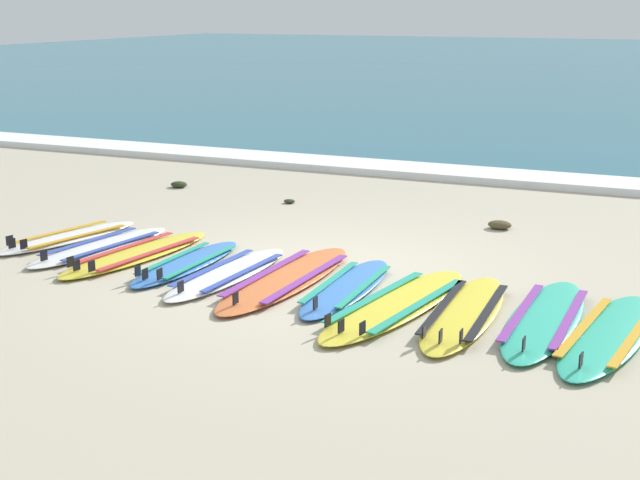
{
  "coord_description": "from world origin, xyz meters",
  "views": [
    {
      "loc": [
        3.54,
        -8.15,
        2.73
      ],
      "look_at": [
        -0.15,
        0.34,
        0.25
      ],
      "focal_mm": 49.59,
      "sensor_mm": 36.0,
      "label": 1
    }
  ],
  "objects_px": {
    "surfboard_8": "(465,312)",
    "surfboard_6": "(347,287)",
    "surfboard_1": "(101,247)",
    "surfboard_5": "(287,278)",
    "surfboard_10": "(609,334)",
    "surfboard_0": "(68,237)",
    "surfboard_2": "(137,254)",
    "surfboard_9": "(545,318)",
    "surfboard_7": "(397,304)",
    "surfboard_3": "(187,263)",
    "surfboard_4": "(228,273)"
  },
  "relations": [
    {
      "from": "surfboard_3",
      "to": "surfboard_7",
      "type": "distance_m",
      "value": 2.53
    },
    {
      "from": "surfboard_0",
      "to": "surfboard_5",
      "type": "bearing_deg",
      "value": -7.95
    },
    {
      "from": "surfboard_7",
      "to": "surfboard_8",
      "type": "xyz_separation_m",
      "value": [
        0.64,
        0.03,
        0.0
      ]
    },
    {
      "from": "surfboard_10",
      "to": "surfboard_5",
      "type": "bearing_deg",
      "value": 174.01
    },
    {
      "from": "surfboard_7",
      "to": "surfboard_4",
      "type": "bearing_deg",
      "value": 172.97
    },
    {
      "from": "surfboard_1",
      "to": "surfboard_8",
      "type": "xyz_separation_m",
      "value": [
        4.4,
        -0.53,
        0.0
      ]
    },
    {
      "from": "surfboard_9",
      "to": "surfboard_10",
      "type": "relative_size",
      "value": 0.99
    },
    {
      "from": "surfboard_2",
      "to": "surfboard_9",
      "type": "height_order",
      "value": "same"
    },
    {
      "from": "surfboard_2",
      "to": "surfboard_6",
      "type": "bearing_deg",
      "value": -4.04
    },
    {
      "from": "surfboard_6",
      "to": "surfboard_0",
      "type": "bearing_deg",
      "value": 172.97
    },
    {
      "from": "surfboard_7",
      "to": "surfboard_2",
      "type": "bearing_deg",
      "value": 171.64
    },
    {
      "from": "surfboard_1",
      "to": "surfboard_9",
      "type": "height_order",
      "value": "same"
    },
    {
      "from": "surfboard_10",
      "to": "surfboard_4",
      "type": "bearing_deg",
      "value": 176.25
    },
    {
      "from": "surfboard_8",
      "to": "surfboard_0",
      "type": "bearing_deg",
      "value": 171.81
    },
    {
      "from": "surfboard_8",
      "to": "surfboard_6",
      "type": "bearing_deg",
      "value": 168.35
    },
    {
      "from": "surfboard_2",
      "to": "surfboard_6",
      "type": "distance_m",
      "value": 2.6
    },
    {
      "from": "surfboard_5",
      "to": "surfboard_10",
      "type": "xyz_separation_m",
      "value": [
        3.17,
        -0.33,
        0.0
      ]
    },
    {
      "from": "surfboard_5",
      "to": "surfboard_0",
      "type": "bearing_deg",
      "value": 172.05
    },
    {
      "from": "surfboard_4",
      "to": "surfboard_3",
      "type": "bearing_deg",
      "value": 166.07
    },
    {
      "from": "surfboard_4",
      "to": "surfboard_8",
      "type": "relative_size",
      "value": 0.94
    },
    {
      "from": "surfboard_0",
      "to": "surfboard_3",
      "type": "bearing_deg",
      "value": -11.17
    },
    {
      "from": "surfboard_3",
      "to": "surfboard_5",
      "type": "xyz_separation_m",
      "value": [
        1.22,
        -0.06,
        -0.0
      ]
    },
    {
      "from": "surfboard_4",
      "to": "surfboard_5",
      "type": "distance_m",
      "value": 0.64
    },
    {
      "from": "surfboard_2",
      "to": "surfboard_9",
      "type": "bearing_deg",
      "value": -3.95
    },
    {
      "from": "surfboard_4",
      "to": "surfboard_9",
      "type": "xyz_separation_m",
      "value": [
        3.24,
        -0.08,
        -0.0
      ]
    },
    {
      "from": "surfboard_0",
      "to": "surfboard_5",
      "type": "distance_m",
      "value": 3.12
    },
    {
      "from": "surfboard_8",
      "to": "surfboard_9",
      "type": "relative_size",
      "value": 0.97
    },
    {
      "from": "surfboard_0",
      "to": "surfboard_7",
      "type": "height_order",
      "value": "same"
    },
    {
      "from": "surfboard_7",
      "to": "surfboard_5",
      "type": "bearing_deg",
      "value": 166.01
    },
    {
      "from": "surfboard_7",
      "to": "surfboard_9",
      "type": "distance_m",
      "value": 1.34
    },
    {
      "from": "surfboard_10",
      "to": "surfboard_7",
      "type": "bearing_deg",
      "value": 179.6
    },
    {
      "from": "surfboard_1",
      "to": "surfboard_6",
      "type": "height_order",
      "value": "same"
    },
    {
      "from": "surfboard_3",
      "to": "surfboard_6",
      "type": "height_order",
      "value": "same"
    },
    {
      "from": "surfboard_8",
      "to": "surfboard_10",
      "type": "height_order",
      "value": "same"
    },
    {
      "from": "surfboard_5",
      "to": "surfboard_9",
      "type": "bearing_deg",
      "value": -3.54
    },
    {
      "from": "surfboard_6",
      "to": "surfboard_10",
      "type": "distance_m",
      "value": 2.52
    },
    {
      "from": "surfboard_1",
      "to": "surfboard_7",
      "type": "bearing_deg",
      "value": -8.45
    },
    {
      "from": "surfboard_0",
      "to": "surfboard_8",
      "type": "xyz_separation_m",
      "value": [
        5.01,
        -0.72,
        -0.0
      ]
    },
    {
      "from": "surfboard_3",
      "to": "surfboard_9",
      "type": "xyz_separation_m",
      "value": [
        3.83,
        -0.22,
        -0.0
      ]
    },
    {
      "from": "surfboard_4",
      "to": "surfboard_9",
      "type": "height_order",
      "value": "same"
    },
    {
      "from": "surfboard_6",
      "to": "surfboard_10",
      "type": "bearing_deg",
      "value": -6.86
    },
    {
      "from": "surfboard_6",
      "to": "surfboard_8",
      "type": "xyz_separation_m",
      "value": [
        1.25,
        -0.26,
        0.0
      ]
    },
    {
      "from": "surfboard_4",
      "to": "surfboard_0",
      "type": "bearing_deg",
      "value": 168.17
    },
    {
      "from": "surfboard_5",
      "to": "surfboard_7",
      "type": "relative_size",
      "value": 1.0
    },
    {
      "from": "surfboard_6",
      "to": "surfboard_2",
      "type": "bearing_deg",
      "value": 175.96
    },
    {
      "from": "surfboard_0",
      "to": "surfboard_9",
      "type": "distance_m",
      "value": 5.74
    },
    {
      "from": "surfboard_2",
      "to": "surfboard_5",
      "type": "relative_size",
      "value": 0.9
    },
    {
      "from": "surfboard_0",
      "to": "surfboard_5",
      "type": "xyz_separation_m",
      "value": [
        3.09,
        -0.43,
        -0.0
      ]
    },
    {
      "from": "surfboard_5",
      "to": "surfboard_8",
      "type": "relative_size",
      "value": 1.13
    },
    {
      "from": "surfboard_5",
      "to": "surfboard_3",
      "type": "bearing_deg",
      "value": 177.11
    }
  ]
}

